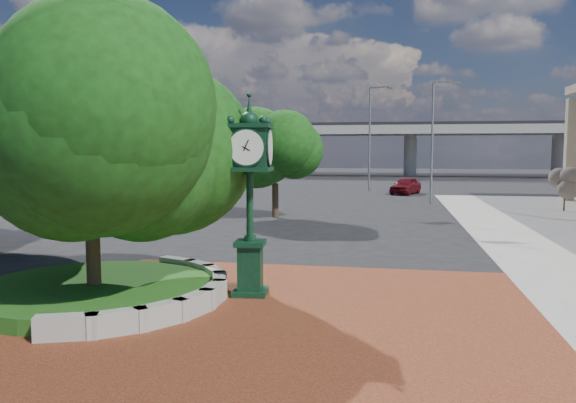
# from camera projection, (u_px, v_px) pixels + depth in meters

# --- Properties ---
(ground) EXTENTS (200.00, 200.00, 0.00)m
(ground) POSITION_uv_depth(u_px,v_px,m) (285.00, 309.00, 13.57)
(ground) COLOR black
(ground) RESTS_ON ground
(plaza) EXTENTS (12.00, 12.00, 0.04)m
(plaza) POSITION_uv_depth(u_px,v_px,m) (276.00, 321.00, 12.59)
(plaza) COLOR maroon
(plaza) RESTS_ON ground
(planter_wall) EXTENTS (2.96, 6.77, 0.54)m
(planter_wall) POSITION_uv_depth(u_px,v_px,m) (179.00, 293.00, 14.04)
(planter_wall) COLOR #9E9B93
(planter_wall) RESTS_ON ground
(grass_bed) EXTENTS (6.10, 6.10, 0.40)m
(grass_bed) POSITION_uv_depth(u_px,v_px,m) (95.00, 292.00, 14.47)
(grass_bed) COLOR #224B15
(grass_bed) RESTS_ON ground
(overpass) EXTENTS (90.00, 12.00, 7.50)m
(overpass) POSITION_uv_depth(u_px,v_px,m) (374.00, 130.00, 81.52)
(overpass) COLOR #9E9B93
(overpass) RESTS_ON ground
(tree_planter) EXTENTS (5.20, 5.20, 6.33)m
(tree_planter) POSITION_uv_depth(u_px,v_px,m) (90.00, 155.00, 14.14)
(tree_planter) COLOR #38281C
(tree_planter) RESTS_ON ground
(tree_street) EXTENTS (4.40, 4.40, 5.45)m
(tree_street) POSITION_uv_depth(u_px,v_px,m) (275.00, 160.00, 31.62)
(tree_street) COLOR #38281C
(tree_street) RESTS_ON ground
(post_clock) EXTENTS (1.18, 1.18, 5.23)m
(post_clock) POSITION_uv_depth(u_px,v_px,m) (250.00, 187.00, 14.58)
(post_clock) COLOR black
(post_clock) RESTS_ON ground
(parked_car) EXTENTS (3.06, 4.58, 1.45)m
(parked_car) POSITION_uv_depth(u_px,v_px,m) (406.00, 186.00, 48.21)
(parked_car) COLOR #5D0D14
(parked_car) RESTS_ON ground
(street_lamp_near) EXTENTS (1.92, 0.47, 8.58)m
(street_lamp_near) POSITION_uv_depth(u_px,v_px,m) (435.00, 132.00, 39.51)
(street_lamp_near) COLOR slate
(street_lamp_near) RESTS_ON ground
(street_lamp_far) EXTENTS (2.12, 0.61, 9.51)m
(street_lamp_far) POSITION_uv_depth(u_px,v_px,m) (372.00, 130.00, 51.48)
(street_lamp_far) COLOR slate
(street_lamp_far) RESTS_ON ground
(shrub_far) EXTENTS (1.20, 1.20, 2.20)m
(shrub_far) POSITION_uv_depth(u_px,v_px,m) (565.00, 186.00, 34.62)
(shrub_far) COLOR #38281C
(shrub_far) RESTS_ON ground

